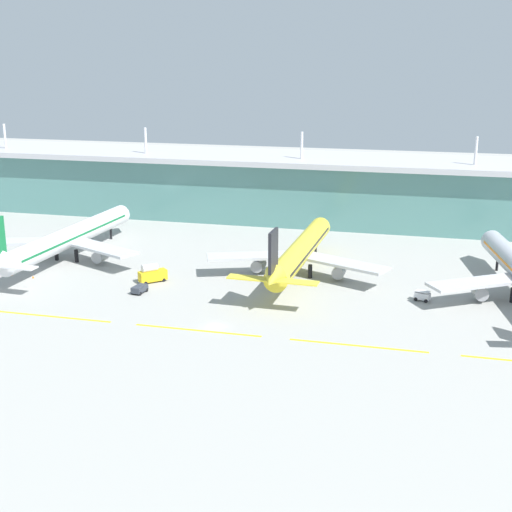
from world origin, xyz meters
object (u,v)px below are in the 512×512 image
object	(u,v)px
baggage_cart	(422,296)
pushback_tug	(140,289)
airliner_middle	(300,252)
safety_cone_right_wingtip	(11,274)
airliner_near	(68,238)
safety_cone_left_wingtip	(33,277)
fuel_truck	(152,274)

from	to	relation	value
baggage_cart	pushback_tug	bearing A→B (deg)	-170.81
airliner_middle	baggage_cart	world-z (taller)	airliner_middle
safety_cone_right_wingtip	pushback_tug	bearing A→B (deg)	-7.51
airliner_near	baggage_cart	bearing A→B (deg)	-6.67
airliner_near	safety_cone_right_wingtip	bearing A→B (deg)	-113.95
airliner_near	airliner_middle	bearing A→B (deg)	1.15
baggage_cart	safety_cone_left_wingtip	distance (m)	99.53
pushback_tug	fuel_truck	world-z (taller)	fuel_truck
airliner_near	safety_cone_left_wingtip	size ratio (longest dim) A/B	102.39
fuel_truck	pushback_tug	bearing A→B (deg)	-88.27
safety_cone_right_wingtip	airliner_middle	bearing A→B (deg)	14.16
baggage_cart	safety_cone_right_wingtip	distance (m)	106.22
airliner_middle	safety_cone_left_wingtip	size ratio (longest dim) A/B	93.06
airliner_middle	safety_cone_right_wingtip	distance (m)	76.51
fuel_truck	safety_cone_left_wingtip	distance (m)	31.97
airliner_near	baggage_cart	size ratio (longest dim) A/B	18.00
safety_cone_left_wingtip	baggage_cart	bearing A→B (deg)	3.74
airliner_middle	pushback_tug	world-z (taller)	airliner_middle
airliner_middle	fuel_truck	bearing A→B (deg)	-157.29
baggage_cart	safety_cone_right_wingtip	xyz separation A→B (m)	(-106.06, -5.83, -0.91)
fuel_truck	airliner_near	bearing A→B (deg)	156.12
airliner_near	fuel_truck	world-z (taller)	airliner_near
baggage_cart	fuel_truck	bearing A→B (deg)	-178.25
fuel_truck	safety_cone_right_wingtip	distance (m)	38.58
fuel_truck	safety_cone_left_wingtip	world-z (taller)	fuel_truck
airliner_middle	fuel_truck	distance (m)	38.82
airliner_middle	pushback_tug	bearing A→B (deg)	-146.10
airliner_middle	pushback_tug	xyz separation A→B (m)	(-35.33, -23.75, -5.35)
fuel_truck	safety_cone_left_wingtip	bearing A→B (deg)	-172.03
baggage_cart	safety_cone_left_wingtip	bearing A→B (deg)	-176.26
airliner_near	airliner_middle	world-z (taller)	same
fuel_truck	safety_cone_right_wingtip	xyz separation A→B (m)	(-38.35, -3.76, -1.91)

